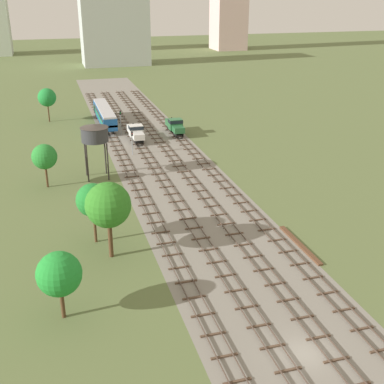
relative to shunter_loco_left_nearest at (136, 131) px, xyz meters
name	(u,v)px	position (x,y,z in m)	size (l,w,h in m)	color
ground_plane	(159,156)	(2.20, -11.01, -2.01)	(480.00, 480.00, 0.00)	#5B6B3D
ballast_bed	(159,156)	(2.20, -11.01, -2.01)	(17.21, 176.00, 0.01)	gray
track_far_left	(122,157)	(-4.40, -10.01, -1.87)	(2.40, 126.00, 0.29)	#47382D
track_left	(146,155)	(0.00, -10.01, -1.87)	(2.40, 126.00, 0.29)	#47382D
track_centre_left	(169,153)	(4.40, -10.01, -1.87)	(2.40, 126.00, 0.29)	#47382D
track_centre	(192,151)	(8.81, -10.01, -1.87)	(2.40, 126.00, 0.29)	#47382D
shunter_loco_left_nearest	(136,131)	(0.00, 0.00, 0.00)	(2.74, 8.46, 3.10)	white
shunter_loco_centre_near	(175,125)	(8.81, 2.64, 0.00)	(2.74, 8.46, 3.10)	#286638
diesel_railcar_far_left_mid	(105,114)	(-4.40, 14.39, 0.59)	(2.96, 20.50, 3.80)	#194C8C
water_tower	(95,133)	(-9.80, -19.15, 5.42)	(4.48, 4.48, 8.92)	#2D2826
signal_post_nearest	(120,119)	(-2.20, 5.35, 1.33)	(0.28, 0.47, 5.24)	gray
signal_post_near	(132,139)	(-2.20, -8.69, 0.92)	(0.28, 0.47, 4.55)	gray
lineside_tree_0	(59,274)	(-17.06, -56.04, 2.64)	(4.20, 4.20, 6.77)	#4C331E
lineside_tree_1	(108,205)	(-11.18, -45.75, 4.43)	(5.16, 5.16, 9.05)	#4C331E
lineside_tree_2	(93,200)	(-12.50, -41.62, 3.50)	(4.01, 4.01, 7.54)	#4C331E
lineside_tree_3	(47,97)	(-16.42, 21.36, 3.58)	(4.14, 4.14, 7.67)	#4C331E
lineside_tree_4	(44,157)	(-17.75, -21.16, 2.91)	(3.86, 3.86, 6.88)	#4C331E
skyline_tower_1	(114,20)	(11.88, 109.89, 15.18)	(25.84, 15.20, 34.39)	#B3BBB9
spare_rail_bundle	(300,245)	(10.94, -49.44, -1.89)	(0.60, 10.00, 0.24)	brown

